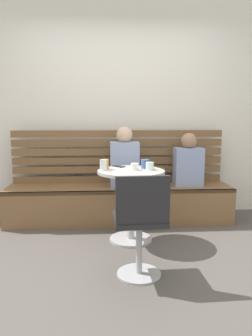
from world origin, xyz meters
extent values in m
plane|color=#514C47|center=(0.00, 0.00, 0.00)|extent=(8.00, 8.00, 0.00)
cube|color=white|center=(0.00, 1.64, 1.45)|extent=(5.20, 0.10, 2.90)
cube|color=brown|center=(0.00, 1.20, 0.22)|extent=(2.70, 0.52, 0.44)
cube|color=brown|center=(0.00, 0.96, 0.42)|extent=(2.70, 0.04, 0.04)
cube|color=brown|center=(0.00, 1.44, 0.48)|extent=(2.65, 0.04, 0.09)
cube|color=brown|center=(0.00, 1.44, 0.61)|extent=(2.65, 0.04, 0.09)
cube|color=brown|center=(0.00, 1.44, 0.72)|extent=(2.65, 0.04, 0.09)
cube|color=brown|center=(0.00, 1.44, 0.84)|extent=(2.65, 0.04, 0.09)
cube|color=brown|center=(0.00, 1.44, 0.95)|extent=(2.65, 0.04, 0.09)
cube|color=brown|center=(0.00, 1.44, 1.06)|extent=(2.65, 0.04, 0.09)
cylinder|color=#ADADB2|center=(0.09, 0.58, 0.01)|extent=(0.44, 0.44, 0.02)
cylinder|color=#ADADB2|center=(0.09, 0.58, 0.37)|extent=(0.07, 0.07, 0.69)
cylinder|color=#B7B2A8|center=(0.09, 0.58, 0.72)|extent=(0.68, 0.68, 0.03)
cylinder|color=#ADADB2|center=(0.10, -0.17, 0.01)|extent=(0.36, 0.36, 0.02)
cylinder|color=#ADADB2|center=(0.10, -0.17, 0.23)|extent=(0.05, 0.05, 0.45)
cube|color=#232326|center=(0.10, -0.17, 0.47)|extent=(0.41, 0.41, 0.04)
cube|color=#232326|center=(0.10, -0.34, 0.67)|extent=(0.40, 0.05, 0.36)
cube|color=#8C9EC6|center=(0.06, 1.18, 0.71)|extent=(0.34, 0.22, 0.54)
sphere|color=#DBB293|center=(0.06, 1.18, 1.07)|extent=(0.19, 0.19, 0.19)
cube|color=#8C9EC6|center=(0.84, 1.21, 0.67)|extent=(0.34, 0.22, 0.46)
sphere|color=#A37A5B|center=(0.84, 1.21, 0.99)|extent=(0.19, 0.19, 0.19)
cylinder|color=silver|center=(0.28, 0.58, 0.78)|extent=(0.08, 0.08, 0.08)
cylinder|color=#3D5B9E|center=(0.25, 0.67, 0.79)|extent=(0.08, 0.08, 0.09)
cylinder|color=orange|center=(-0.17, 0.67, 0.79)|extent=(0.07, 0.07, 0.10)
cylinder|color=white|center=(0.13, 0.58, 0.78)|extent=(0.08, 0.08, 0.07)
cylinder|color=white|center=(-0.19, 0.58, 0.80)|extent=(0.07, 0.07, 0.11)
cube|color=black|center=(-0.02, 0.81, 0.74)|extent=(0.14, 0.15, 0.01)
camera|label=1|loc=(-0.17, -2.64, 1.27)|focal=34.65mm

